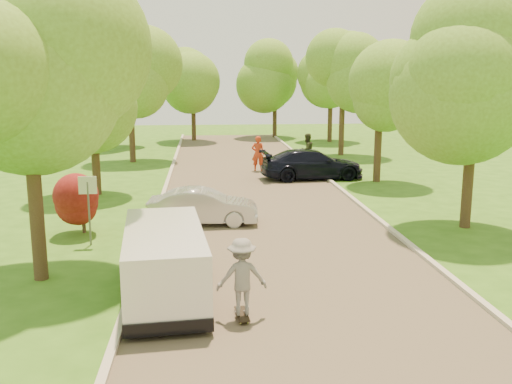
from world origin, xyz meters
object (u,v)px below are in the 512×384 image
object	(u,v)px
silver_sedan	(203,207)
skateboarder	(242,276)
dark_sedan	(312,164)
minivan	(165,262)
person_striped	(258,154)
longboard	(242,314)
person_olive	(307,150)
street_sign	(88,196)

from	to	relation	value
silver_sedan	skateboarder	xyz separation A→B (m)	(0.82, -8.22, 0.32)
silver_sedan	skateboarder	world-z (taller)	skateboarder
silver_sedan	dark_sedan	size ratio (longest dim) A/B	0.74
dark_sedan	minivan	bearing A→B (deg)	153.08
minivan	skateboarder	size ratio (longest dim) A/B	2.79
skateboarder	person_striped	distance (m)	19.83
minivan	longboard	distance (m)	2.31
longboard	person_olive	world-z (taller)	person_olive
street_sign	skateboarder	size ratio (longest dim) A/B	1.29
minivan	skateboarder	bearing A→B (deg)	-42.51
street_sign	skateboarder	distance (m)	7.38
longboard	person_striped	distance (m)	19.85
silver_sedan	minivan	bearing A→B (deg)	176.33
dark_sedan	person_olive	size ratio (longest dim) A/B	2.73
minivan	person_striped	world-z (taller)	person_striped
street_sign	dark_sedan	bearing A→B (deg)	50.47
street_sign	person_striped	bearing A→B (deg)	64.46
dark_sedan	skateboarder	xyz separation A→B (m)	(-4.78, -16.98, 0.19)
dark_sedan	person_olive	distance (m)	4.25
longboard	skateboarder	distance (m)	0.86
person_striped	person_olive	bearing A→B (deg)	-145.35
silver_sedan	dark_sedan	bearing A→B (deg)	-28.79
street_sign	longboard	xyz separation A→B (m)	(4.32, -5.96, -1.47)
dark_sedan	skateboarder	world-z (taller)	skateboarder
minivan	skateboarder	xyz separation A→B (m)	(1.72, -1.31, 0.06)
longboard	person_olive	xyz separation A→B (m)	(5.28, 21.20, 0.87)
street_sign	person_striped	xyz separation A→B (m)	(6.57, 13.75, -0.58)
longboard	skateboarder	bearing A→B (deg)	41.14
skateboarder	person_olive	distance (m)	21.85
street_sign	longboard	bearing A→B (deg)	-54.04
skateboarder	person_olive	size ratio (longest dim) A/B	0.88
silver_sedan	longboard	size ratio (longest dim) A/B	4.40
dark_sedan	person_striped	size ratio (longest dim) A/B	2.67
person_olive	silver_sedan	bearing A→B (deg)	33.29
minivan	person_striped	size ratio (longest dim) A/B	2.39
skateboarder	person_striped	bearing A→B (deg)	-100.38
minivan	street_sign	bearing A→B (deg)	114.04
minivan	person_striped	distance (m)	18.81
skateboarder	street_sign	bearing A→B (deg)	-57.91
street_sign	longboard	size ratio (longest dim) A/B	2.47
longboard	silver_sedan	bearing A→B (deg)	-88.17
street_sign	silver_sedan	bearing A→B (deg)	32.87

